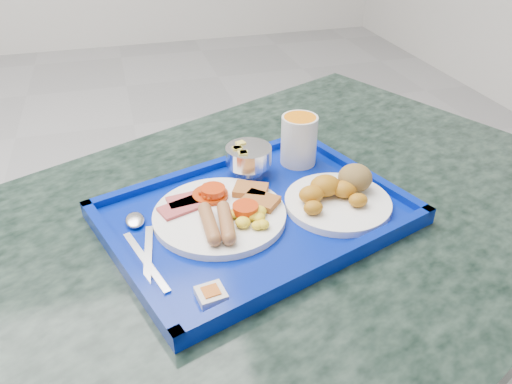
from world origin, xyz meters
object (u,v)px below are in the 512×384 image
at_px(juice_cup, 299,139).
at_px(table, 272,300).
at_px(tray, 256,215).
at_px(fruit_bowl, 248,157).
at_px(bread_plate, 339,195).
at_px(main_plate, 223,212).

bearing_deg(juice_cup, table, -123.86).
bearing_deg(tray, table, 1.38).
relative_size(tray, juice_cup, 5.89).
distance_m(table, fruit_bowl, 0.29).
relative_size(bread_plate, fruit_bowl, 2.12).
bearing_deg(juice_cup, tray, -131.87).
xyz_separation_m(main_plate, fruit_bowl, (0.08, 0.13, 0.03)).
distance_m(tray, juice_cup, 0.20).
relative_size(main_plate, juice_cup, 2.27).
bearing_deg(main_plate, bread_plate, -3.66).
distance_m(bread_plate, fruit_bowl, 0.19).
height_order(tray, fruit_bowl, fruit_bowl).
distance_m(main_plate, juice_cup, 0.24).
distance_m(main_plate, bread_plate, 0.20).
relative_size(tray, main_plate, 2.59).
bearing_deg(juice_cup, main_plate, -142.04).
bearing_deg(tray, juice_cup, 48.13).
bearing_deg(tray, fruit_bowl, 80.64).
relative_size(tray, fruit_bowl, 6.66).
bearing_deg(table, fruit_bowl, 95.69).
relative_size(main_plate, fruit_bowl, 2.57).
distance_m(tray, main_plate, 0.06).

